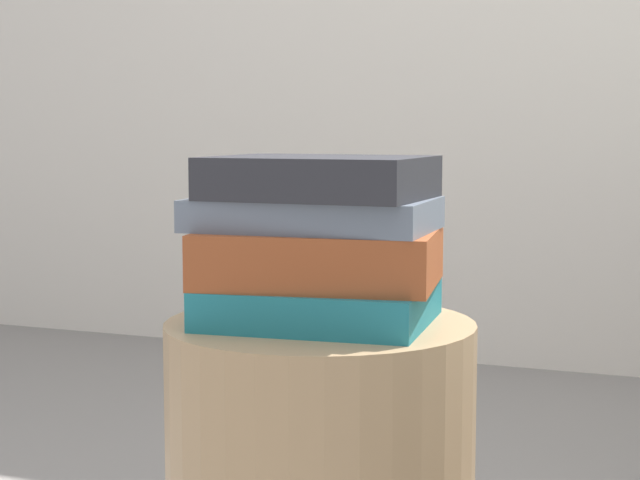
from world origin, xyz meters
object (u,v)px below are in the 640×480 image
book_teal (318,302)px  book_charcoal (323,177)px  book_rust (321,257)px  book_slate (314,214)px

book_teal → book_charcoal: book_charcoal is taller
book_rust → book_charcoal: bearing=-7.2°
book_slate → book_charcoal: 0.04m
book_rust → book_charcoal: (0.00, 0.00, 0.09)m
book_teal → book_slate: book_slate is taller
book_rust → book_charcoal: size_ratio=1.11×
book_slate → book_charcoal: book_charcoal is taller
book_teal → book_rust: size_ratio=0.94×
book_charcoal → book_teal: bearing=162.5°
book_charcoal → book_slate: bearing=-176.1°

